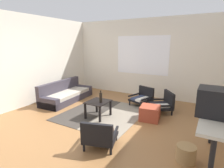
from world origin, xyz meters
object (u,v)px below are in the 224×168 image
coffee_table (98,105)px  armchair_corner (163,103)px  couch (66,95)px  armchair_by_window (142,97)px  console_shelf (215,119)px  clay_vase (217,98)px  ottoman_orange (150,113)px  glass_bottle (101,97)px  armchair_striped_foreground (100,135)px  crt_television (217,102)px  wicker_basket (186,153)px

coffee_table → armchair_corner: 1.79m
couch → armchair_by_window: bearing=19.6°
console_shelf → armchair_by_window: bearing=131.0°
armchair_corner → clay_vase: (1.20, -1.53, 0.75)m
couch → ottoman_orange: size_ratio=4.28×
coffee_table → console_shelf: (2.55, -0.72, 0.45)m
couch → glass_bottle: (1.82, -0.66, 0.36)m
armchair_by_window → armchair_striped_foreground: bearing=-86.5°
crt_television → wicker_basket: (-0.33, 0.12, -0.95)m
coffee_table → crt_television: 2.80m
armchair_striped_foreground → clay_vase: clay_vase is taller
glass_bottle → console_shelf: bearing=-15.7°
coffee_table → clay_vase: 2.66m
armchair_corner → clay_vase: size_ratio=2.83×
armchair_corner → crt_television: (1.20, -2.07, 0.83)m
clay_vase → wicker_basket: 1.03m
couch → console_shelf: size_ratio=1.18×
couch → clay_vase: size_ratio=6.81×
console_shelf → wicker_basket: console_shelf is taller
couch → armchair_by_window: (2.37, 0.84, 0.05)m
wicker_basket → crt_television: bearing=-20.4°
ottoman_orange → wicker_basket: (1.01, -1.27, -0.04)m
couch → armchair_striped_foreground: couch is taller
wicker_basket → couch: bearing=160.6°
console_shelf → clay_vase: size_ratio=5.74×
clay_vase → glass_bottle: clay_vase is taller
coffee_table → ottoman_orange: bearing=22.8°
armchair_corner → console_shelf: (1.20, -1.91, 0.53)m
armchair_striped_foreground → armchair_corner: size_ratio=0.86×
armchair_striped_foreground → crt_television: bearing=8.4°
armchair_corner → coffee_table: bearing=-138.7°
crt_television → clay_vase: bearing=89.7°
armchair_by_window → armchair_striped_foreground: (0.16, -2.60, -0.01)m
couch → console_shelf: (4.26, -1.34, 0.59)m
coffee_table → glass_bottle: glass_bottle is taller
armchair_by_window → ottoman_orange: 1.10m
armchair_striped_foreground → crt_television: 1.94m
armchair_striped_foreground → glass_bottle: (-0.70, 1.11, 0.31)m
ottoman_orange → console_shelf: bearing=-42.4°
wicker_basket → console_shelf: bearing=7.6°
ottoman_orange → glass_bottle: size_ratio=1.49×
crt_television → wicker_basket: 1.01m
armchair_striped_foreground → glass_bottle: size_ratio=2.30×
coffee_table → crt_television: (2.54, -0.89, 0.75)m
clay_vase → glass_bottle: size_ratio=0.94×
couch → clay_vase: 4.44m
clay_vase → couch: bearing=167.3°
console_shelf → crt_television: (-0.00, -0.17, 0.30)m
coffee_table → ottoman_orange: 1.31m
armchair_by_window → console_shelf: console_shelf is taller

